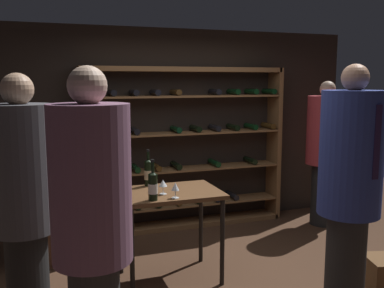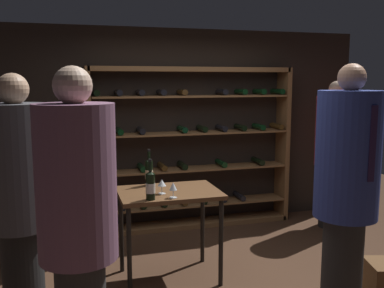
# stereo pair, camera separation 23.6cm
# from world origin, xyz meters

# --- Properties ---
(ground_plane) EXTENTS (9.80, 9.80, 0.00)m
(ground_plane) POSITION_xyz_m (0.00, 0.00, 0.00)
(ground_plane) COLOR #472D1E
(back_wall) EXTENTS (5.23, 0.10, 2.61)m
(back_wall) POSITION_xyz_m (0.00, 1.90, 1.31)
(back_wall) COLOR black
(back_wall) RESTS_ON ground
(wine_rack) EXTENTS (2.70, 0.32, 2.11)m
(wine_rack) POSITION_xyz_m (0.16, 1.69, 1.06)
(wine_rack) COLOR brown
(wine_rack) RESTS_ON ground
(tasting_table) EXTENTS (0.96, 0.68, 0.89)m
(tasting_table) POSITION_xyz_m (-0.48, 0.24, 0.78)
(tasting_table) COLOR brown
(tasting_table) RESTS_ON ground
(person_bystander_dark_jacket) EXTENTS (0.51, 0.50, 1.93)m
(person_bystander_dark_jacket) POSITION_xyz_m (1.95, 1.14, 1.06)
(person_bystander_dark_jacket) COLOR black
(person_bystander_dark_jacket) RESTS_ON ground
(person_guest_plum_blouse) EXTENTS (0.48, 0.49, 2.06)m
(person_guest_plum_blouse) POSITION_xyz_m (0.64, -0.93, 1.14)
(person_guest_plum_blouse) COLOR #272727
(person_guest_plum_blouse) RESTS_ON ground
(person_host_in_suit) EXTENTS (0.48, 0.49, 2.02)m
(person_host_in_suit) POSITION_xyz_m (-1.36, -1.10, 1.12)
(person_host_in_suit) COLOR #2B2B2B
(person_host_in_suit) RESTS_ON ground
(person_bystander_red_print) EXTENTS (0.47, 0.47, 1.99)m
(person_bystander_red_print) POSITION_xyz_m (-1.76, -0.36, 1.10)
(person_bystander_red_print) COLOR black
(person_bystander_red_print) RESTS_ON ground
(display_cabinet) EXTENTS (0.44, 0.36, 1.49)m
(display_cabinet) POSITION_xyz_m (-1.58, 1.05, 0.74)
(display_cabinet) COLOR #4C2D1E
(display_cabinet) RESTS_ON ground
(wine_bottle_amber_reserve) EXTENTS (0.09, 0.09, 0.37)m
(wine_bottle_amber_reserve) POSITION_xyz_m (-0.71, -0.01, 1.02)
(wine_bottle_amber_reserve) COLOR black
(wine_bottle_amber_reserve) RESTS_ON tasting_table
(wine_bottle_black_capsule) EXTENTS (0.08, 0.08, 0.37)m
(wine_bottle_black_capsule) POSITION_xyz_m (-0.62, 0.52, 1.03)
(wine_bottle_black_capsule) COLOR black
(wine_bottle_black_capsule) RESTS_ON tasting_table
(wine_glass_stemmed_right) EXTENTS (0.08, 0.08, 0.14)m
(wine_glass_stemmed_right) POSITION_xyz_m (-0.57, 0.16, 0.99)
(wine_glass_stemmed_right) COLOR silver
(wine_glass_stemmed_right) RESTS_ON tasting_table
(wine_glass_stemmed_center) EXTENTS (0.07, 0.07, 0.14)m
(wine_glass_stemmed_center) POSITION_xyz_m (-0.50, -0.01, 0.99)
(wine_glass_stemmed_center) COLOR silver
(wine_glass_stemmed_center) RESTS_ON tasting_table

